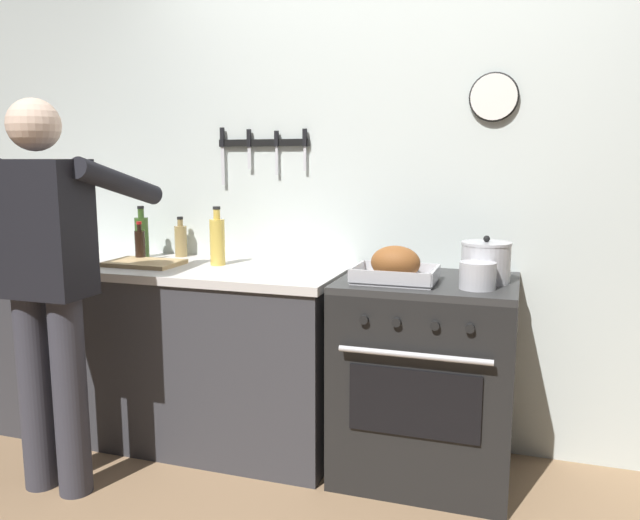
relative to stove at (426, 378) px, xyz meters
name	(u,v)px	position (x,y,z in m)	size (l,w,h in m)	color
wall_back	(397,184)	(-0.22, 0.36, 0.85)	(6.00, 0.13, 2.60)	silver
counter_block	(152,348)	(-1.42, 0.00, 0.00)	(2.03, 0.65, 0.90)	#38383D
stove	(426,378)	(0.00, 0.00, 0.00)	(0.76, 0.67, 0.90)	black
person_cook	(48,273)	(-1.49, -0.62, 0.50)	(0.51, 0.63, 1.66)	#383842
roasting_pan	(395,267)	(-0.13, -0.10, 0.52)	(0.35, 0.26, 0.16)	#B7B7BC
stock_pot	(486,262)	(0.24, 0.01, 0.54)	(0.21, 0.21, 0.20)	#B7B7BC
saucepan	(478,275)	(0.22, -0.14, 0.50)	(0.15, 0.15, 0.11)	#B7B7BC
cutting_board	(144,263)	(-1.40, -0.06, 0.46)	(0.36, 0.24, 0.02)	tan
bottle_cooking_oil	(217,241)	(-1.05, 0.05, 0.57)	(0.07, 0.07, 0.29)	gold
bottle_vinegar	(181,240)	(-1.37, 0.24, 0.54)	(0.07, 0.07, 0.22)	#997F4C
bottle_soy_sauce	(140,245)	(-1.49, 0.05, 0.53)	(0.05, 0.05, 0.20)	black
bottle_olive_oil	(142,236)	(-1.54, 0.14, 0.56)	(0.07, 0.07, 0.28)	#385623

